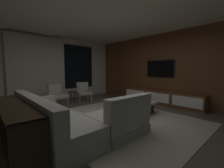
{
  "coord_description": "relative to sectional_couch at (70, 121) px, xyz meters",
  "views": [
    {
      "loc": [
        -2.27,
        -2.72,
        1.3
      ],
      "look_at": [
        1.4,
        1.32,
        0.77
      ],
      "focal_mm": 23.38,
      "sensor_mm": 36.0,
      "label": 1
    }
  ],
  "objects": [
    {
      "name": "back_wall_with_window",
      "position": [
        0.93,
        3.69,
        1.05
      ],
      "size": [
        6.6,
        0.3,
        2.7
      ],
      "color": "silver",
      "rests_on": "floor"
    },
    {
      "name": "mounted_tv",
      "position": [
        3.94,
        0.32,
        1.06
      ],
      "size": [
        0.05,
        1.13,
        0.65
      ],
      "color": "black"
    },
    {
      "name": "media_console",
      "position": [
        3.76,
        0.12,
        -0.04
      ],
      "size": [
        0.46,
        3.1,
        0.52
      ],
      "color": "brown",
      "rests_on": "floor"
    },
    {
      "name": "area_rug",
      "position": [
        1.34,
        -0.03,
        -0.28
      ],
      "size": [
        3.2,
        3.8,
        0.01
      ],
      "primitive_type": "cube",
      "color": "#ADA391",
      "rests_on": "floor"
    },
    {
      "name": "sectional_couch",
      "position": [
        0.0,
        0.0,
        0.0
      ],
      "size": [
        1.98,
        2.5,
        0.82
      ],
      "color": "gray",
      "rests_on": "floor"
    },
    {
      "name": "side_stool",
      "position": [
        1.39,
        2.63,
        0.08
      ],
      "size": [
        0.32,
        0.32,
        0.46
      ],
      "color": "#333338",
      "rests_on": "floor"
    },
    {
      "name": "media_wall",
      "position": [
        4.05,
        0.07,
        1.06
      ],
      "size": [
        0.12,
        7.8,
        2.7
      ],
      "color": "brown",
      "rests_on": "floor"
    },
    {
      "name": "ceiling",
      "position": [
        0.99,
        0.07,
        2.41
      ],
      "size": [
        8.2,
        8.2,
        0.0
      ],
      "primitive_type": "plane",
      "color": "silver"
    },
    {
      "name": "coffee_table",
      "position": [
        2.02,
        0.16,
        -0.1
      ],
      "size": [
        1.16,
        1.16,
        0.36
      ],
      "color": "black",
      "rests_on": "floor"
    },
    {
      "name": "console_table_behind_couch",
      "position": [
        -0.91,
        0.13,
        0.12
      ],
      "size": [
        0.4,
        2.1,
        0.74
      ],
      "color": "black",
      "rests_on": "floor"
    },
    {
      "name": "book_stack_on_coffee_table",
      "position": [
        1.9,
        0.15,
        0.1
      ],
      "size": [
        0.29,
        0.2,
        0.06
      ],
      "color": "#84C7CD",
      "rests_on": "coffee_table"
    },
    {
      "name": "accent_chair_near_window",
      "position": [
        1.9,
        2.63,
        0.14
      ],
      "size": [
        0.67,
        0.69,
        0.78
      ],
      "color": "#B2ADA0",
      "rests_on": "floor"
    },
    {
      "name": "accent_chair_by_curtain",
      "position": [
        0.77,
        2.59,
        0.14
      ],
      "size": [
        0.61,
        0.63,
        0.78
      ],
      "color": "#B2ADA0",
      "rests_on": "floor"
    },
    {
      "name": "floor",
      "position": [
        0.99,
        0.07,
        -0.29
      ],
      "size": [
        9.2,
        9.2,
        0.0
      ],
      "primitive_type": "plane",
      "color": "#564C44"
    }
  ]
}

